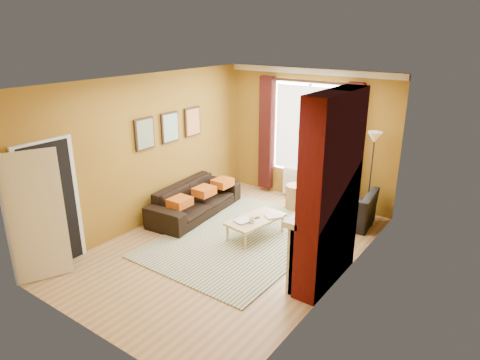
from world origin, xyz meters
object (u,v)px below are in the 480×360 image
Objects in this scene: armchair at (344,207)px; wicker_stool at (295,197)px; coffee_table at (256,220)px; floor_lamp at (373,153)px; sofa at (195,199)px.

armchair is 1.12m from wicker_stool.
floor_lamp reaches higher than coffee_table.
armchair is at bearing -148.61° from floor_lamp.
floor_lamp reaches higher than armchair.
floor_lamp is (0.36, 0.22, 1.08)m from armchair.
sofa is 3.52m from floor_lamp.
sofa is at bearing -136.49° from wicker_stool.
sofa is 2.06m from wicker_stool.
sofa is 1.55m from coffee_table.
floor_lamp is at bearing -154.97° from armchair.
sofa reaches higher than wicker_stool.
sofa is 2.04× the size of armchair.
coffee_table is at bearing -88.29° from wicker_stool.
sofa is 1.86× the size of coffee_table.
wicker_stool is at bearing -12.30° from armchair.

